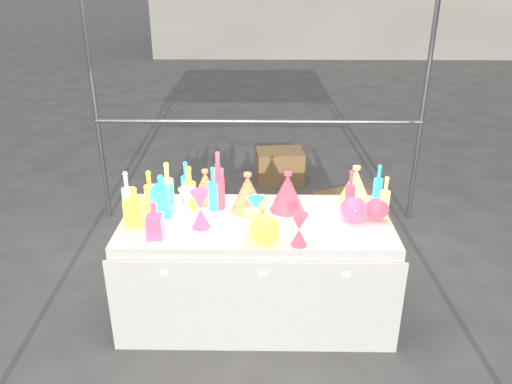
{
  "coord_description": "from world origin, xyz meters",
  "views": [
    {
      "loc": [
        0.04,
        -2.97,
        2.28
      ],
      "look_at": [
        0.0,
        0.0,
        0.95
      ],
      "focal_mm": 35.0,
      "sensor_mm": 36.0,
      "label": 1
    }
  ],
  "objects_px": {
    "display_table": "(256,268)",
    "cardboard_box_closed": "(280,166)",
    "globe_0": "(265,231)",
    "lampshade_0": "(206,186)",
    "hourglass_0": "(200,209)",
    "bottle_0": "(190,188)",
    "decanter_0": "(135,206)"
  },
  "relations": [
    {
      "from": "decanter_0",
      "to": "lampshade_0",
      "type": "relative_size",
      "value": 1.12
    },
    {
      "from": "cardboard_box_closed",
      "to": "hourglass_0",
      "type": "height_order",
      "value": "hourglass_0"
    },
    {
      "from": "bottle_0",
      "to": "lampshade_0",
      "type": "relative_size",
      "value": 1.34
    },
    {
      "from": "cardboard_box_closed",
      "to": "globe_0",
      "type": "bearing_deg",
      "value": -99.96
    },
    {
      "from": "decanter_0",
      "to": "globe_0",
      "type": "bearing_deg",
      "value": 0.19
    },
    {
      "from": "display_table",
      "to": "globe_0",
      "type": "relative_size",
      "value": 9.74
    },
    {
      "from": "display_table",
      "to": "cardboard_box_closed",
      "type": "xyz_separation_m",
      "value": [
        0.24,
        2.43,
        -0.18
      ]
    },
    {
      "from": "hourglass_0",
      "to": "lampshade_0",
      "type": "bearing_deg",
      "value": 91.34
    },
    {
      "from": "cardboard_box_closed",
      "to": "display_table",
      "type": "bearing_deg",
      "value": -101.77
    },
    {
      "from": "display_table",
      "to": "bottle_0",
      "type": "bearing_deg",
      "value": 162.37
    },
    {
      "from": "hourglass_0",
      "to": "lampshade_0",
      "type": "xyz_separation_m",
      "value": [
        -0.01,
        0.39,
        -0.0
      ]
    },
    {
      "from": "hourglass_0",
      "to": "globe_0",
      "type": "bearing_deg",
      "value": -24.56
    },
    {
      "from": "bottle_0",
      "to": "lampshade_0",
      "type": "bearing_deg",
      "value": 57.77
    },
    {
      "from": "globe_0",
      "to": "display_table",
      "type": "bearing_deg",
      "value": 101.18
    },
    {
      "from": "hourglass_0",
      "to": "lampshade_0",
      "type": "distance_m",
      "value": 0.39
    },
    {
      "from": "bottle_0",
      "to": "cardboard_box_closed",
      "type": "bearing_deg",
      "value": 73.09
    },
    {
      "from": "bottle_0",
      "to": "decanter_0",
      "type": "bearing_deg",
      "value": -145.09
    },
    {
      "from": "globe_0",
      "to": "cardboard_box_closed",
      "type": "bearing_deg",
      "value": 86.18
    },
    {
      "from": "display_table",
      "to": "decanter_0",
      "type": "height_order",
      "value": "decanter_0"
    },
    {
      "from": "decanter_0",
      "to": "cardboard_box_closed",
      "type": "bearing_deg",
      "value": 82.16
    },
    {
      "from": "globe_0",
      "to": "hourglass_0",
      "type": "bearing_deg",
      "value": 155.44
    },
    {
      "from": "cardboard_box_closed",
      "to": "lampshade_0",
      "type": "bearing_deg",
      "value": -111.89
    },
    {
      "from": "decanter_0",
      "to": "hourglass_0",
      "type": "bearing_deg",
      "value": 11.38
    },
    {
      "from": "display_table",
      "to": "cardboard_box_closed",
      "type": "relative_size",
      "value": 3.49
    },
    {
      "from": "hourglass_0",
      "to": "globe_0",
      "type": "height_order",
      "value": "hourglass_0"
    },
    {
      "from": "cardboard_box_closed",
      "to": "globe_0",
      "type": "distance_m",
      "value": 2.8
    },
    {
      "from": "display_table",
      "to": "globe_0",
      "type": "distance_m",
      "value": 0.54
    },
    {
      "from": "globe_0",
      "to": "lampshade_0",
      "type": "xyz_separation_m",
      "value": [
        -0.42,
        0.58,
        0.05
      ]
    },
    {
      "from": "cardboard_box_closed",
      "to": "hourglass_0",
      "type": "bearing_deg",
      "value": -109.35
    },
    {
      "from": "bottle_0",
      "to": "hourglass_0",
      "type": "distance_m",
      "value": 0.27
    },
    {
      "from": "bottle_0",
      "to": "globe_0",
      "type": "relative_size",
      "value": 1.73
    },
    {
      "from": "display_table",
      "to": "cardboard_box_closed",
      "type": "bearing_deg",
      "value": 84.37
    }
  ]
}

